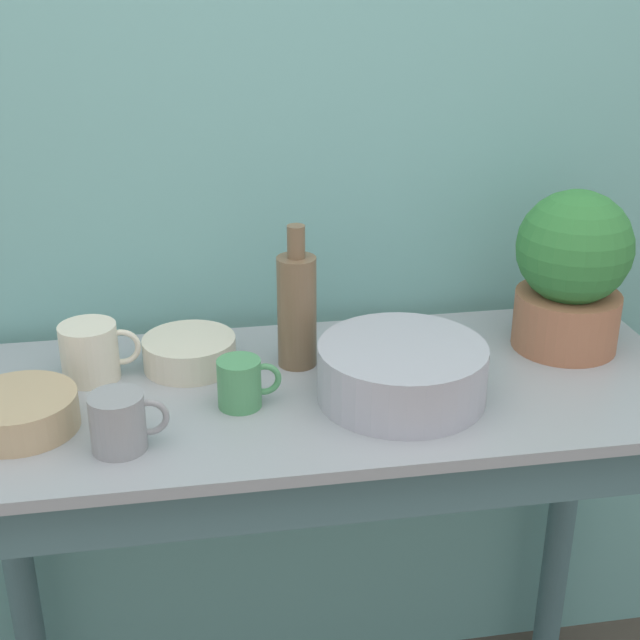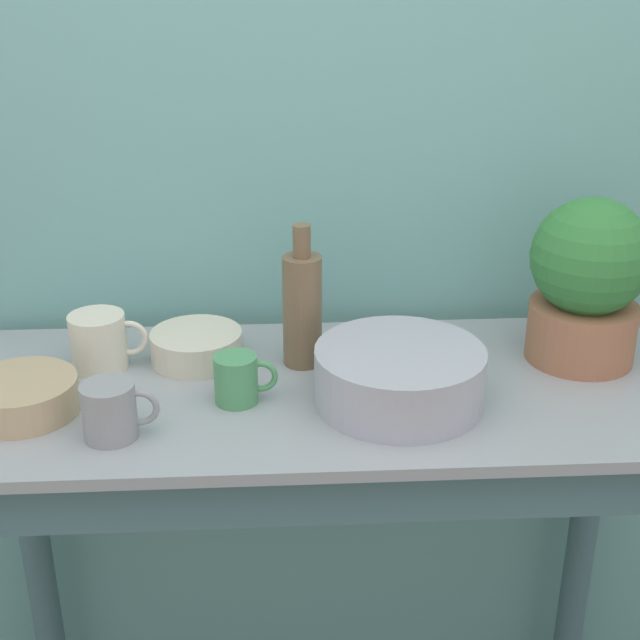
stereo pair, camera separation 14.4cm
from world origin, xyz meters
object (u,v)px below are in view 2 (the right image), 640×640
at_px(mug_cream, 100,341).
at_px(mug_grey, 111,411).
at_px(potted_plant, 588,280).
at_px(mug_green, 238,379).
at_px(bowl_small_cream, 197,346).
at_px(bowl_small_tan, 22,396).
at_px(bottle_tall, 302,307).
at_px(bowl_wash_large, 399,376).

distance_m(mug_cream, mug_grey, 0.24).
xyz_separation_m(potted_plant, mug_green, (-0.60, -0.12, -0.11)).
bearing_deg(bowl_small_cream, bowl_small_tan, -146.99).
xyz_separation_m(potted_plant, mug_grey, (-0.78, -0.22, -0.10)).
relative_size(mug_green, bowl_small_tan, 0.58).
distance_m(bottle_tall, bowl_small_cream, 0.20).
xyz_separation_m(bottle_tall, mug_grey, (-0.29, -0.23, -0.06)).
distance_m(bottle_tall, mug_green, 0.19).
bearing_deg(mug_green, bottle_tall, 50.89).
distance_m(bowl_small_tan, bowl_small_cream, 0.31).
relative_size(bowl_wash_large, bowl_small_cream, 1.69).
bearing_deg(mug_cream, bowl_small_tan, -122.57).
relative_size(bottle_tall, bowl_small_cream, 1.57).
distance_m(mug_green, bowl_small_cream, 0.17).
bearing_deg(bowl_wash_large, potted_plant, 22.54).
relative_size(mug_cream, mug_green, 1.31).
height_order(bowl_wash_large, mug_green, bowl_wash_large).
distance_m(mug_cream, bowl_small_cream, 0.17).
height_order(bottle_tall, bowl_small_cream, bottle_tall).
bearing_deg(bowl_wash_large, mug_grey, -169.51).
xyz_separation_m(bowl_wash_large, mug_grey, (-0.44, -0.08, -0.00)).
bearing_deg(bowl_small_tan, mug_cream, 57.43).
xyz_separation_m(mug_cream, mug_grey, (0.06, -0.24, -0.01)).
xyz_separation_m(mug_grey, bowl_small_tan, (-0.15, 0.08, -0.02)).
distance_m(potted_plant, bowl_small_tan, 0.95).
bearing_deg(mug_cream, bowl_small_cream, 5.94).
distance_m(mug_grey, bowl_small_cream, 0.28).
bearing_deg(bowl_small_tan, mug_grey, -28.60).
bearing_deg(mug_green, bowl_wash_large, -3.70).
xyz_separation_m(bottle_tall, bowl_small_cream, (-0.19, 0.02, -0.08)).
distance_m(bowl_wash_large, bowl_small_tan, 0.60).
height_order(mug_cream, bowl_small_tan, mug_cream).
distance_m(mug_green, mug_grey, 0.21).
relative_size(potted_plant, bowl_small_cream, 1.81).
bearing_deg(bottle_tall, bowl_wash_large, -45.45).
xyz_separation_m(bottle_tall, mug_green, (-0.11, -0.13, -0.07)).
distance_m(bottle_tall, bowl_small_tan, 0.48).
bearing_deg(mug_grey, bottle_tall, 38.38).
height_order(bottle_tall, mug_green, bottle_tall).
relative_size(bowl_wash_large, bottle_tall, 1.08).
bearing_deg(mug_green, mug_grey, -151.93).
relative_size(bowl_wash_large, mug_green, 2.66).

